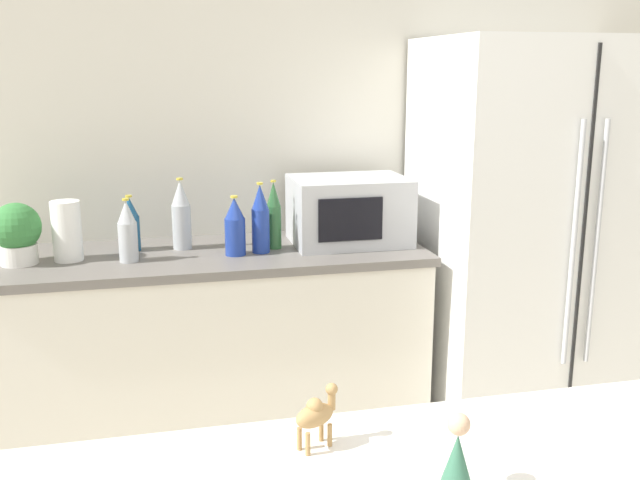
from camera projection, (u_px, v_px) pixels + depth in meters
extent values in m
cube|color=silver|center=(266.00, 151.00, 3.19)|extent=(8.00, 0.06, 2.55)
cube|color=silver|center=(216.00, 359.00, 3.01)|extent=(1.70, 0.60, 0.87)
cube|color=#66605B|center=(212.00, 255.00, 2.90)|extent=(1.73, 0.63, 0.03)
cube|color=white|center=(533.00, 244.00, 3.14)|extent=(0.95, 0.73, 1.76)
cube|color=black|center=(581.00, 266.00, 2.79)|extent=(0.01, 0.01, 1.69)
cylinder|color=#B2B5BA|center=(573.00, 246.00, 2.74)|extent=(0.02, 0.02, 0.97)
cylinder|color=#B2B5BA|center=(596.00, 245.00, 2.76)|extent=(0.02, 0.02, 0.97)
cylinder|color=silver|center=(19.00, 254.00, 2.70)|extent=(0.14, 0.14, 0.08)
sphere|color=#387F3D|center=(16.00, 227.00, 2.68)|extent=(0.18, 0.18, 0.18)
cylinder|color=white|center=(67.00, 231.00, 2.74)|extent=(0.11, 0.11, 0.23)
cube|color=#B2B5BA|center=(349.00, 210.00, 3.01)|extent=(0.48, 0.36, 0.28)
cube|color=black|center=(351.00, 220.00, 2.83)|extent=(0.26, 0.01, 0.17)
cylinder|color=navy|center=(131.00, 234.00, 2.90)|extent=(0.08, 0.08, 0.14)
cone|color=navy|center=(129.00, 207.00, 2.87)|extent=(0.07, 0.07, 0.08)
cylinder|color=gold|center=(128.00, 196.00, 2.86)|extent=(0.03, 0.03, 0.01)
cylinder|color=#B2B7BC|center=(182.00, 227.00, 2.92)|extent=(0.08, 0.08, 0.18)
cone|color=#B2B7BC|center=(180.00, 192.00, 2.89)|extent=(0.07, 0.07, 0.10)
cylinder|color=gold|center=(180.00, 179.00, 2.88)|extent=(0.03, 0.03, 0.01)
cylinder|color=#B2B7BC|center=(128.00, 242.00, 2.73)|extent=(0.07, 0.07, 0.15)
cone|color=#B2B7BC|center=(126.00, 212.00, 2.70)|extent=(0.07, 0.07, 0.09)
cylinder|color=gold|center=(125.00, 199.00, 2.69)|extent=(0.03, 0.03, 0.01)
cylinder|color=navy|center=(261.00, 231.00, 2.86)|extent=(0.07, 0.07, 0.18)
cone|color=navy|center=(260.00, 197.00, 2.83)|extent=(0.07, 0.07, 0.10)
cylinder|color=gold|center=(260.00, 183.00, 2.82)|extent=(0.03, 0.03, 0.01)
cylinder|color=#2D6033|center=(274.00, 227.00, 2.93)|extent=(0.06, 0.06, 0.18)
cone|color=#2D6033|center=(273.00, 194.00, 2.90)|extent=(0.06, 0.06, 0.10)
cylinder|color=gold|center=(273.00, 181.00, 2.89)|extent=(0.02, 0.02, 0.01)
cylinder|color=navy|center=(235.00, 237.00, 2.83)|extent=(0.08, 0.08, 0.15)
cone|color=navy|center=(234.00, 208.00, 2.80)|extent=(0.08, 0.08, 0.08)
cylinder|color=gold|center=(234.00, 197.00, 2.79)|extent=(0.03, 0.03, 0.01)
ellipsoid|color=#A87F4C|center=(315.00, 416.00, 1.25)|extent=(0.09, 0.07, 0.04)
sphere|color=#A87F4C|center=(315.00, 406.00, 1.25)|extent=(0.03, 0.03, 0.03)
cylinder|color=#A87F4C|center=(332.00, 399.00, 1.27)|extent=(0.01, 0.01, 0.04)
sphere|color=#A87F4C|center=(332.00, 389.00, 1.26)|extent=(0.02, 0.02, 0.02)
cylinder|color=#A87F4C|center=(321.00, 430.00, 1.28)|extent=(0.01, 0.01, 0.04)
cylinder|color=#A87F4C|center=(330.00, 435.00, 1.27)|extent=(0.01, 0.01, 0.04)
cylinder|color=#A87F4C|center=(299.00, 439.00, 1.25)|extent=(0.01, 0.01, 0.04)
cylinder|color=#A87F4C|center=(308.00, 444.00, 1.23)|extent=(0.01, 0.01, 0.04)
cone|color=#33664C|center=(457.00, 463.00, 1.13)|extent=(0.06, 0.06, 0.10)
sphere|color=tan|center=(459.00, 424.00, 1.11)|extent=(0.04, 0.04, 0.04)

